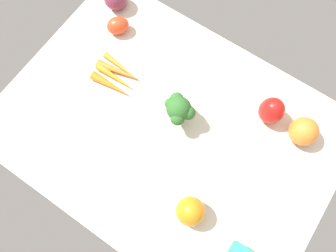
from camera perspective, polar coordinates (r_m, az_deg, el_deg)
The scene contains 7 objects.
tablecloth at distance 104.45cm, azimuth 0.00°, elevation -0.52°, with size 104.00×76.00×2.00cm, color beige.
bell_pepper_red at distance 104.90cm, azimuth 17.51°, elevation 2.57°, with size 7.71×7.71×10.12cm, color red.
heirloom_tomato_orange at distance 106.62cm, azimuth 22.45°, elevation -0.85°, with size 8.83×8.83×8.83cm, color orange.
roma_tomato at distance 118.29cm, azimuth -8.68°, elevation 16.83°, with size 7.60×5.95×5.95cm, color #E3421F.
bell_pepper_orange at distance 94.26cm, azimuth 3.89°, elevation -14.52°, with size 8.24×8.24×9.18cm, color orange.
carrot_bunch at distance 110.13cm, azimuth -8.82°, elevation 8.44°, with size 16.63×11.07×2.99cm.
broccoli_head at distance 97.73cm, azimuth 1.92°, elevation 2.94°, with size 9.90×9.12×11.55cm.
Camera 1 is at (-17.91, 26.50, 100.44)cm, focal length 35.17 mm.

